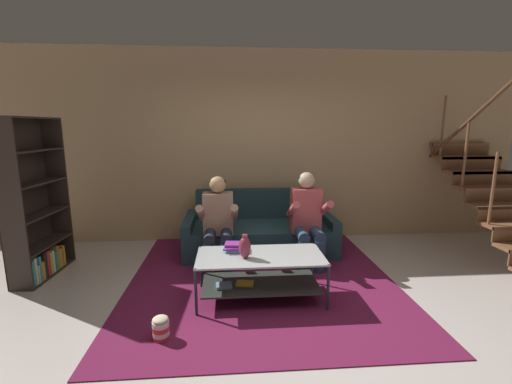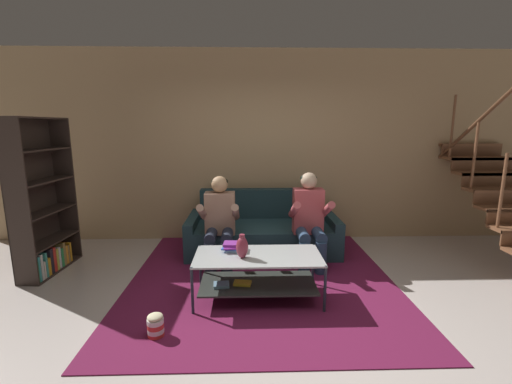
{
  "view_description": "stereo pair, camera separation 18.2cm",
  "coord_description": "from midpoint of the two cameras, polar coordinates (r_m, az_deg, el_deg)",
  "views": [
    {
      "loc": [
        -0.37,
        -2.87,
        1.77
      ],
      "look_at": [
        -0.08,
        0.9,
        1.04
      ],
      "focal_mm": 24.0,
      "sensor_mm": 36.0,
      "label": 1
    },
    {
      "loc": [
        -0.19,
        -2.88,
        1.77
      ],
      "look_at": [
        -0.08,
        0.9,
        1.04
      ],
      "focal_mm": 24.0,
      "sensor_mm": 36.0,
      "label": 2
    }
  ],
  "objects": [
    {
      "name": "person_seated_left",
      "position": [
        4.32,
        -7.55,
        -4.57
      ],
      "size": [
        0.5,
        0.58,
        1.15
      ],
      "color": "#1E2432",
      "rests_on": "ground"
    },
    {
      "name": "coffee_table",
      "position": [
        3.61,
        -0.95,
        -12.82
      ],
      "size": [
        1.29,
        0.62,
        0.48
      ],
      "color": "#B1B8B7",
      "rests_on": "ground"
    },
    {
      "name": "bookshelf",
      "position": [
        4.84,
        -33.94,
        -3.61
      ],
      "size": [
        0.34,
        0.92,
        1.88
      ],
      "color": "#332722",
      "rests_on": "ground"
    },
    {
      "name": "ground",
      "position": [
        3.39,
        1.04,
        -20.58
      ],
      "size": [
        16.8,
        16.8,
        0.0
      ],
      "primitive_type": "plane",
      "color": "beige"
    },
    {
      "name": "couch",
      "position": [
        4.96,
        -0.51,
        -6.66
      ],
      "size": [
        2.1,
        0.95,
        0.84
      ],
      "color": "#213C44",
      "rests_on": "ground"
    },
    {
      "name": "vase",
      "position": [
        3.44,
        -3.42,
        -9.16
      ],
      "size": [
        0.12,
        0.12,
        0.24
      ],
      "color": "maroon",
      "rests_on": "coffee_table"
    },
    {
      "name": "popcorn_tub",
      "position": [
        3.22,
        -17.26,
        -20.86
      ],
      "size": [
        0.14,
        0.14,
        0.21
      ],
      "color": "red",
      "rests_on": "ground"
    },
    {
      "name": "book_stack",
      "position": [
        3.66,
        -4.92,
        -9.14
      ],
      "size": [
        0.26,
        0.21,
        0.09
      ],
      "color": "#6A97B7",
      "rests_on": "coffee_table"
    },
    {
      "name": "area_rug",
      "position": [
        4.27,
        -0.5,
        -13.5
      ],
      "size": [
        3.03,
        3.37,
        0.01
      ],
      "color": "maroon",
      "rests_on": "ground"
    },
    {
      "name": "staircase_run",
      "position": [
        5.72,
        33.69,
        1.01
      ],
      "size": [
        0.94,
        2.54,
        2.62
      ],
      "color": "brown",
      "rests_on": "ground"
    },
    {
      "name": "back_partition",
      "position": [
        5.35,
        -1.43,
        7.48
      ],
      "size": [
        8.4,
        0.12,
        2.9
      ],
      "primitive_type": "cube",
      "color": "tan",
      "rests_on": "ground"
    },
    {
      "name": "person_seated_right",
      "position": [
        4.41,
        7.39,
        -4.01
      ],
      "size": [
        0.5,
        0.58,
        1.19
      ],
      "color": "navy",
      "rests_on": "ground"
    }
  ]
}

